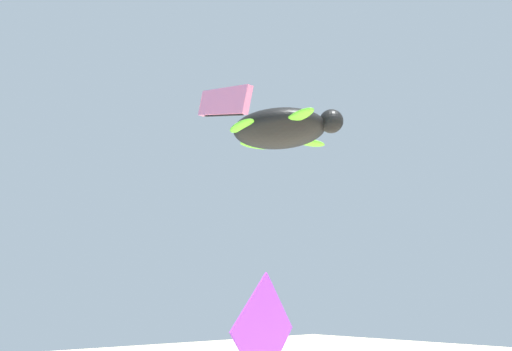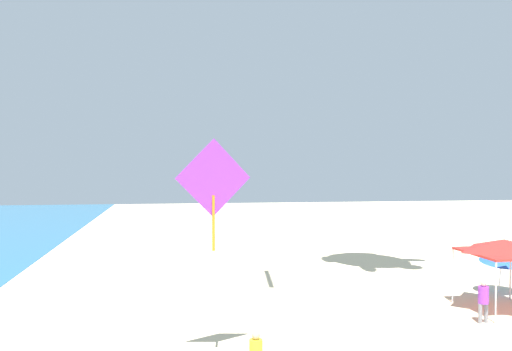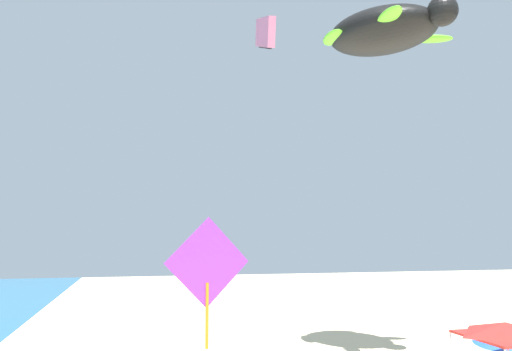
% 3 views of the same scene
% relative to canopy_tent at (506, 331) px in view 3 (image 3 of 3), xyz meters
% --- Properties ---
extents(canopy_tent, '(3.55, 3.15, 3.11)m').
position_rel_canopy_tent_xyz_m(canopy_tent, '(0.00, 0.00, 0.00)').
color(canopy_tent, '#B7B7BC').
rests_on(canopy_tent, ground).
extents(beach_umbrella, '(2.19, 2.15, 2.07)m').
position_rel_canopy_tent_xyz_m(beach_umbrella, '(2.97, -1.70, -1.07)').
color(beach_umbrella, silver).
rests_on(beach_umbrella, ground).
extents(kite_diamond_purple, '(0.70, 2.44, 3.59)m').
position_rel_canopy_tent_xyz_m(kite_diamond_purple, '(-4.78, 12.83, 3.10)').
color(kite_diamond_purple, purple).
extents(kite_turtle_black, '(7.41, 7.40, 2.25)m').
position_rel_canopy_tent_xyz_m(kite_turtle_black, '(4.82, 2.66, 14.25)').
color(kite_turtle_black, black).
extents(kite_parafoil_pink, '(4.17, 0.63, 2.48)m').
position_rel_canopy_tent_xyz_m(kite_parafoil_pink, '(1.14, 9.83, 12.22)').
color(kite_parafoil_pink, pink).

